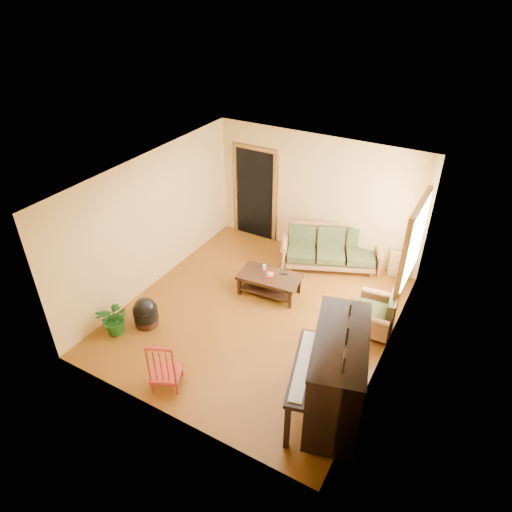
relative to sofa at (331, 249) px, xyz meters
The scene contains 16 objects.
floor 2.20m from the sofa, 104.96° to the right, with size 5.00×5.00×0.00m, color #5A2E0B.
doorway 2.13m from the sofa, 168.84° to the left, with size 1.08×0.16×2.05m, color black.
window 2.12m from the sofa, 25.37° to the right, with size 0.12×1.36×1.46m, color white.
sofa is the anchor object (origin of this frame).
coffee_table 1.58m from the sofa, 115.05° to the right, with size 1.15×0.63×0.42m, color black.
armchair 1.96m from the sofa, 46.51° to the right, with size 0.77×0.80×0.80m, color brown.
piano 3.71m from the sofa, 67.68° to the right, with size 0.94×1.60×1.41m, color black.
footstool 3.89m from the sofa, 123.03° to the right, with size 0.43×0.43×0.41m, color black.
red_chair 4.25m from the sofa, 102.82° to the right, with size 0.43×0.47×0.91m, color maroon.
leaning_frame 1.40m from the sofa, 14.19° to the left, with size 0.45×0.10×0.60m, color #AF933A.
ceramic_crock 1.47m from the sofa, ahead, with size 0.18×0.18×0.23m, color #35449F.
potted_plant 4.39m from the sofa, 123.38° to the right, with size 0.56×0.48×0.62m, color #1B5A19.
book 1.62m from the sofa, 116.95° to the right, with size 0.15×0.21×0.02m, color maroon.
candle 1.55m from the sofa, 123.02° to the right, with size 0.06×0.06×0.11m, color white.
glass_jar 1.57m from the sofa, 113.77° to the right, with size 0.09×0.09×0.06m, color silver.
remote 1.33m from the sofa, 109.78° to the right, with size 0.14×0.04×0.01m, color black.
Camera 1 is at (3.09, -5.54, 5.35)m, focal length 32.00 mm.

